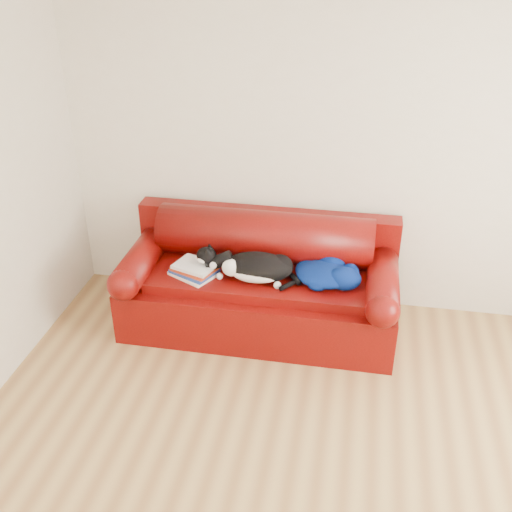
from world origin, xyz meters
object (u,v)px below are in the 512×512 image
(sofa_base, at_px, (259,300))
(cat, at_px, (257,268))
(blanket, at_px, (327,273))
(book_stack, at_px, (194,270))

(sofa_base, height_order, cat, cat)
(sofa_base, bearing_deg, blanket, -4.91)
(book_stack, relative_size, cat, 0.54)
(sofa_base, relative_size, cat, 2.82)
(book_stack, bearing_deg, cat, 2.72)
(sofa_base, distance_m, book_stack, 0.59)
(blanket, bearing_deg, sofa_base, 175.09)
(book_stack, height_order, blanket, blanket)
(book_stack, relative_size, blanket, 0.80)
(cat, distance_m, blanket, 0.52)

